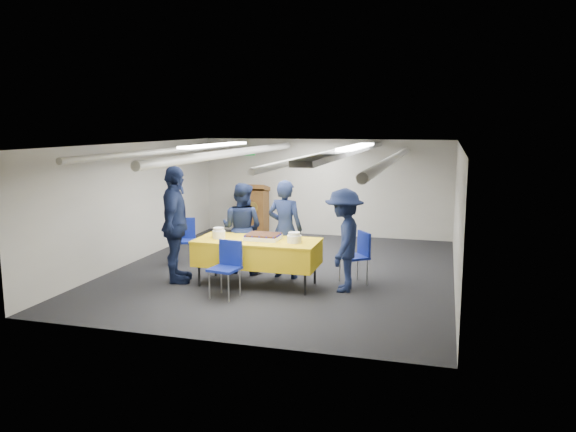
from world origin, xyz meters
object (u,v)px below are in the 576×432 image
object	(u,v)px
sheet_cake	(263,237)
sailor_d	(344,240)
sailor_c	(175,225)
sailor_a	(285,229)
chair_near	(227,263)
sailor_b	(242,228)
podium	(255,210)
chair_left	(184,236)
chair_right	(358,252)
serving_table	(257,252)

from	to	relation	value
sheet_cake	sailor_d	size ratio (longest dim) A/B	0.34
sheet_cake	sailor_c	world-z (taller)	sailor_c
sailor_a	sailor_d	world-z (taller)	sailor_a
chair_near	sailor_b	bearing A→B (deg)	101.29
podium	chair_left	distance (m)	3.05
chair_left	podium	bearing A→B (deg)	82.41
chair_near	chair_left	xyz separation A→B (m)	(-1.59, 1.74, 0.00)
chair_right	chair_near	bearing A→B (deg)	-144.92
sheet_cake	chair_right	xyz separation A→B (m)	(1.50, 0.55, -0.29)
sailor_d	chair_left	bearing A→B (deg)	-109.62
chair_near	sailor_d	distance (m)	1.88
podium	sheet_cake	bearing A→B (deg)	-69.18
chair_right	sheet_cake	bearing A→B (deg)	-159.91
chair_right	sailor_d	bearing A→B (deg)	-107.53
chair_right	sailor_c	bearing A→B (deg)	-165.47
serving_table	sheet_cake	xyz separation A→B (m)	(0.09, 0.05, 0.26)
serving_table	chair_left	bearing A→B (deg)	150.51
podium	chair_left	world-z (taller)	podium
podium	sailor_b	distance (m)	3.47
podium	chair_near	bearing A→B (deg)	-76.02
sailor_d	sailor_c	bearing A→B (deg)	-87.95
chair_right	sailor_a	bearing A→B (deg)	-179.78
serving_table	sailor_b	size ratio (longest dim) A/B	1.26
serving_table	sailor_d	distance (m)	1.45
sailor_d	chair_right	bearing A→B (deg)	159.11
sailor_a	sailor_c	distance (m)	1.87
chair_right	sailor_d	xyz separation A→B (m)	(-0.16, -0.50, 0.29)
sheet_cake	chair_near	world-z (taller)	chair_near
serving_table	sheet_cake	size ratio (longest dim) A/B	3.60
podium	chair_near	world-z (taller)	podium
chair_near	chair_left	bearing A→B (deg)	132.40
sailor_b	sheet_cake	bearing A→B (deg)	139.88
chair_near	sailor_c	distance (m)	1.33
podium	sailor_a	bearing A→B (deg)	-63.31
podium	sailor_c	xyz separation A→B (m)	(0.05, -4.24, 0.37)
chair_right	chair_left	size ratio (longest dim) A/B	1.00
podium	chair_near	size ratio (longest dim) A/B	1.44
sailor_a	sailor_b	xyz separation A→B (m)	(-0.84, 0.13, -0.05)
chair_left	sailor_d	xyz separation A→B (m)	(3.27, -0.95, 0.29)
sheet_cake	chair_right	bearing A→B (deg)	20.09
podium	sailor_c	size ratio (longest dim) A/B	0.64
chair_near	chair_right	xyz separation A→B (m)	(1.84, 1.29, 0.00)
podium	chair_near	distance (m)	4.91
sheet_cake	chair_left	distance (m)	2.19
sailor_a	sailor_d	bearing A→B (deg)	161.88
chair_right	sailor_c	distance (m)	3.10
podium	sailor_c	world-z (taller)	sailor_c
serving_table	sailor_d	bearing A→B (deg)	3.53
podium	sailor_d	size ratio (longest dim) A/B	0.76
podium	sailor_c	bearing A→B (deg)	-89.33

